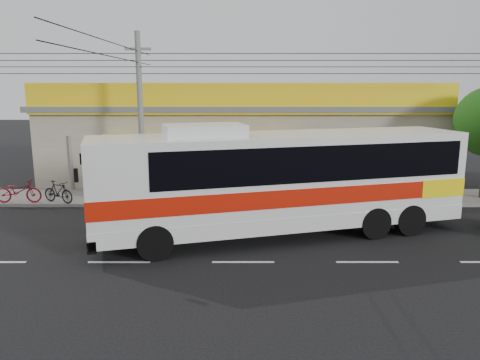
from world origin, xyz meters
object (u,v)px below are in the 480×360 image
object	(u,v)px
coach_bus	(287,176)
motorbike_red	(19,191)
motorbike_dark	(58,192)
utility_pole	(138,62)

from	to	relation	value
coach_bus	motorbike_red	bearing A→B (deg)	144.56
motorbike_dark	coach_bus	bearing A→B (deg)	-88.70
motorbike_red	utility_pole	size ratio (longest dim) A/B	0.06
coach_bus	motorbike_dark	size ratio (longest dim) A/B	8.16
coach_bus	motorbike_red	xyz separation A→B (m)	(-12.16, 4.37, -1.57)
motorbike_red	utility_pole	bearing A→B (deg)	-84.35
motorbike_red	utility_pole	world-z (taller)	utility_pole
motorbike_red	motorbike_dark	world-z (taller)	motorbike_red
coach_bus	utility_pole	bearing A→B (deg)	125.98
motorbike_red	utility_pole	distance (m)	8.26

